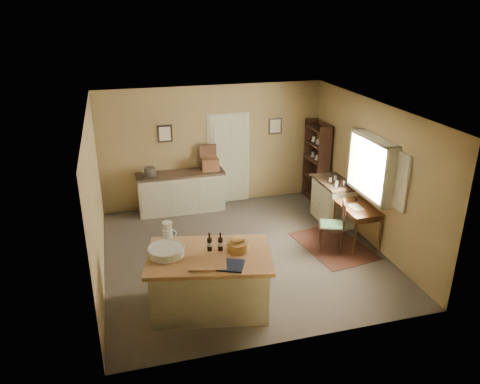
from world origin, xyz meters
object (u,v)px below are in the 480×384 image
object	(u,v)px
work_island	(209,279)
desk_chair	(331,226)
right_cabinet	(333,201)
sideboard	(182,191)
shelving_unit	(318,162)
writing_desk	(358,211)

from	to	relation	value
work_island	desk_chair	distance (m)	2.81
desk_chair	right_cabinet	xyz separation A→B (m)	(0.57, 1.10, -0.02)
sideboard	desk_chair	distance (m)	3.45
desk_chair	work_island	bearing A→B (deg)	-133.09
work_island	shelving_unit	xyz separation A→B (m)	(3.28, 3.42, 0.45)
writing_desk	desk_chair	bearing A→B (deg)	-171.71
work_island	right_cabinet	bearing A→B (deg)	47.85
work_island	sideboard	distance (m)	3.62
sideboard	right_cabinet	size ratio (longest dim) A/B	1.82
work_island	writing_desk	bearing A→B (deg)	33.69
sideboard	right_cabinet	xyz separation A→B (m)	(2.99, -1.35, -0.02)
sideboard	right_cabinet	bearing A→B (deg)	-24.34
work_island	writing_desk	world-z (taller)	work_island
shelving_unit	sideboard	bearing A→B (deg)	176.36
sideboard	writing_desk	xyz separation A→B (m)	(2.99, -2.37, 0.19)
writing_desk	shelving_unit	world-z (taller)	shelving_unit
work_island	desk_chair	size ratio (longest dim) A/B	2.10
work_island	desk_chair	world-z (taller)	work_island
writing_desk	right_cabinet	bearing A→B (deg)	90.01
work_island	shelving_unit	bearing A→B (deg)	58.15
sideboard	right_cabinet	world-z (taller)	sideboard
shelving_unit	work_island	bearing A→B (deg)	-133.78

